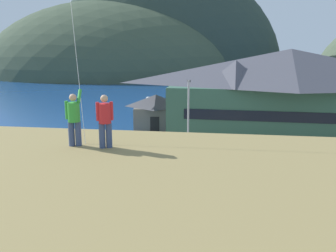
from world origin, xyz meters
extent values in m
plane|color=#66604C|center=(0.00, 0.00, 0.00)|extent=(600.00, 600.00, 0.00)
cube|color=gray|center=(0.00, 5.00, 0.05)|extent=(40.00, 20.00, 0.10)
cube|color=navy|center=(0.00, 60.00, 0.01)|extent=(360.00, 84.00, 0.03)
ellipsoid|color=#3D4C38|center=(-35.25, 112.55, 0.00)|extent=(96.08, 69.99, 54.00)
ellipsoid|color=#2D3D33|center=(-17.47, 116.97, 0.00)|extent=(88.91, 47.74, 81.34)
cube|color=#38604C|center=(12.79, 22.23, 3.02)|extent=(26.91, 10.11, 6.05)
cube|color=black|center=(12.62, 17.63, 3.33)|extent=(22.58, 0.92, 1.10)
pyramid|color=#4C4C56|center=(12.79, 22.23, 8.10)|extent=(28.54, 11.08, 4.11)
pyramid|color=#4C4C56|center=(6.75, 20.86, 7.50)|extent=(5.20, 5.20, 2.87)
cube|color=#756B5B|center=(-2.86, 24.42, 1.49)|extent=(5.65, 4.85, 2.99)
pyramid|color=#47474C|center=(-2.86, 24.42, 3.75)|extent=(6.11, 5.33, 1.52)
cube|color=black|center=(-2.63, 22.22, 1.05)|extent=(1.10, 0.17, 2.09)
cube|color=#70604C|center=(-2.41, 35.09, 0.35)|extent=(3.20, 14.60, 0.70)
cube|color=#23564C|center=(-5.71, 37.99, 0.45)|extent=(2.03, 6.13, 0.90)
cube|color=#33665B|center=(-5.71, 37.99, 0.98)|extent=(1.97, 5.94, 0.16)
cube|color=silver|center=(-5.70, 37.53, 1.61)|extent=(1.39, 1.85, 1.10)
cube|color=navy|center=(1.18, 31.30, 0.45)|extent=(2.73, 7.78, 0.90)
cube|color=navy|center=(1.18, 31.30, 0.98)|extent=(2.65, 7.55, 0.16)
cube|color=silver|center=(1.20, 30.73, 1.61)|extent=(1.80, 2.37, 1.10)
cube|color=#23564C|center=(-6.08, 38.79, 0.45)|extent=(3.54, 8.44, 0.90)
cube|color=#33665B|center=(-6.08, 38.79, 0.98)|extent=(3.43, 8.18, 0.16)
cube|color=silver|center=(-6.01, 38.18, 1.61)|extent=(2.10, 2.65, 1.10)
cube|color=#B28923|center=(-3.52, 5.84, 0.82)|extent=(4.27, 1.96, 0.80)
cube|color=olive|center=(-3.67, 5.84, 1.57)|extent=(2.16, 1.68, 0.70)
cube|color=black|center=(-3.67, 5.84, 1.54)|extent=(2.20, 1.71, 0.32)
cylinder|color=black|center=(-2.19, 4.87, 0.42)|extent=(0.65, 0.24, 0.64)
cylinder|color=black|center=(-2.12, 6.70, 0.42)|extent=(0.65, 0.24, 0.64)
cylinder|color=black|center=(-4.92, 4.97, 0.42)|extent=(0.65, 0.24, 0.64)
cylinder|color=black|center=(-4.85, 6.81, 0.42)|extent=(0.65, 0.24, 0.64)
cube|color=navy|center=(0.09, -0.51, 0.82)|extent=(4.30, 2.06, 0.80)
cube|color=navy|center=(0.24, -0.50, 1.57)|extent=(2.20, 1.73, 0.70)
cube|color=black|center=(0.24, -0.50, 1.54)|extent=(2.24, 1.76, 0.32)
cylinder|color=black|center=(-1.33, 0.32, 0.42)|extent=(0.65, 0.26, 0.64)
cylinder|color=black|center=(-1.21, -1.51, 0.42)|extent=(0.65, 0.26, 0.64)
cylinder|color=black|center=(1.40, 0.49, 0.42)|extent=(0.65, 0.26, 0.64)
cylinder|color=black|center=(1.51, -1.35, 0.42)|extent=(0.65, 0.26, 0.64)
cube|color=#B28923|center=(-7.75, 1.17, 0.82)|extent=(4.23, 1.88, 0.80)
cube|color=olive|center=(-7.60, 1.17, 1.57)|extent=(2.13, 1.64, 0.70)
cube|color=black|center=(-7.60, 1.17, 1.54)|extent=(2.17, 1.67, 0.32)
cylinder|color=black|center=(-9.10, 2.11, 0.42)|extent=(0.64, 0.23, 0.64)
cylinder|color=black|center=(-6.37, 2.06, 0.42)|extent=(0.64, 0.23, 0.64)
cylinder|color=black|center=(-6.41, 0.23, 0.42)|extent=(0.64, 0.23, 0.64)
cube|color=#9EA3A8|center=(9.92, 0.76, 0.82)|extent=(4.25, 1.92, 0.80)
cube|color=gray|center=(9.77, 0.76, 1.57)|extent=(2.14, 1.66, 0.70)
cube|color=black|center=(9.77, 0.76, 1.54)|extent=(2.19, 1.69, 0.32)
cylinder|color=black|center=(11.31, -0.11, 0.42)|extent=(0.65, 0.24, 0.64)
cylinder|color=black|center=(11.25, 1.72, 0.42)|extent=(0.65, 0.24, 0.64)
cylinder|color=black|center=(8.58, -0.19, 0.42)|extent=(0.65, 0.24, 0.64)
cylinder|color=black|center=(8.52, 1.64, 0.42)|extent=(0.65, 0.24, 0.64)
cube|color=slate|center=(-8.42, 7.55, 0.82)|extent=(4.28, 2.01, 0.80)
cube|color=#5B5B5F|center=(-8.27, 7.54, 1.57)|extent=(2.18, 1.70, 0.70)
cube|color=black|center=(-8.27, 7.54, 1.54)|extent=(2.22, 1.74, 0.32)
cylinder|color=black|center=(-9.74, 8.53, 0.42)|extent=(0.65, 0.25, 0.64)
cylinder|color=black|center=(-9.83, 6.70, 0.42)|extent=(0.65, 0.25, 0.64)
cylinder|color=black|center=(-7.01, 8.40, 0.42)|extent=(0.65, 0.25, 0.64)
cylinder|color=black|center=(-7.10, 6.57, 0.42)|extent=(0.65, 0.25, 0.64)
cylinder|color=#ADADB2|center=(2.44, 10.50, 3.85)|extent=(0.16, 0.16, 7.49)
cube|color=#4C4C51|center=(2.44, 10.85, 7.49)|extent=(0.24, 0.70, 0.20)
cylinder|color=#384770|center=(0.24, -9.04, 7.53)|extent=(0.20, 0.20, 0.82)
cylinder|color=#384770|center=(0.45, -8.99, 7.53)|extent=(0.20, 0.20, 0.82)
cylinder|color=green|center=(0.35, -9.02, 8.26)|extent=(0.40, 0.40, 0.64)
sphere|color=tan|center=(0.35, -9.02, 8.74)|extent=(0.24, 0.24, 0.24)
cylinder|color=green|center=(0.48, -8.80, 8.76)|extent=(0.23, 0.57, 0.43)
cylinder|color=green|center=(0.13, -9.07, 8.33)|extent=(0.11, 0.11, 0.60)
cylinder|color=#384770|center=(1.33, -9.14, 7.53)|extent=(0.20, 0.20, 0.82)
cylinder|color=#384770|center=(1.53, -9.06, 7.53)|extent=(0.20, 0.20, 0.82)
cylinder|color=red|center=(1.43, -9.10, 8.26)|extent=(0.40, 0.40, 0.64)
sphere|color=tan|center=(1.43, -9.10, 8.74)|extent=(0.24, 0.24, 0.24)
cylinder|color=red|center=(1.22, -9.18, 8.33)|extent=(0.11, 0.11, 0.60)
cylinder|color=red|center=(1.63, -9.02, 8.33)|extent=(0.11, 0.11, 0.60)
camera|label=1|loc=(5.07, -20.15, 10.34)|focal=38.77mm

